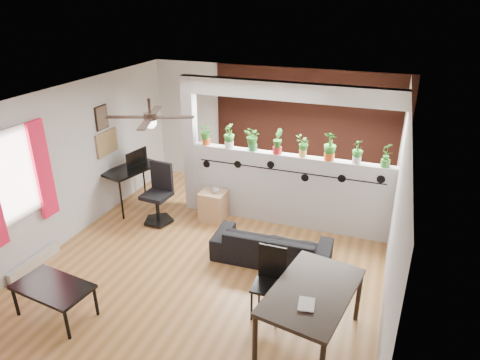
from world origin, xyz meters
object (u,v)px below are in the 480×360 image
(potted_plant_0, at_px, (206,133))
(potted_plant_6, at_px, (358,151))
(potted_plant_3, at_px, (278,141))
(potted_plant_5, at_px, (330,145))
(potted_plant_2, at_px, (253,138))
(computer_desk, at_px, (132,171))
(cup, at_px, (215,190))
(folding_chair, at_px, (270,275))
(office_chair, at_px, (159,197))
(sofa, at_px, (272,246))
(cube_shelf, at_px, (213,206))
(dining_table, at_px, (312,295))
(potted_plant_4, at_px, (303,146))
(coffee_table, at_px, (53,289))
(potted_plant_7, at_px, (387,154))
(ceiling_fan, at_px, (150,119))
(potted_plant_1, at_px, (229,135))

(potted_plant_0, bearing_deg, potted_plant_6, 0.00)
(potted_plant_3, height_order, potted_plant_5, potted_plant_5)
(potted_plant_2, distance_m, potted_plant_6, 1.81)
(potted_plant_3, bearing_deg, potted_plant_0, 180.00)
(potted_plant_2, relative_size, computer_desk, 0.35)
(cup, height_order, computer_desk, computer_desk)
(folding_chair, bearing_deg, computer_desk, 148.97)
(office_chair, bearing_deg, folding_chair, -32.53)
(potted_plant_2, relative_size, sofa, 0.24)
(cube_shelf, distance_m, dining_table, 3.38)
(potted_plant_6, relative_size, cup, 3.08)
(potted_plant_4, relative_size, computer_desk, 0.30)
(computer_desk, bearing_deg, potted_plant_4, 5.93)
(potted_plant_5, relative_size, computer_desk, 0.39)
(potted_plant_2, height_order, coffee_table, potted_plant_2)
(coffee_table, bearing_deg, potted_plant_7, 42.08)
(potted_plant_0, distance_m, office_chair, 1.46)
(ceiling_fan, distance_m, potted_plant_7, 3.73)
(potted_plant_1, xyz_separation_m, potted_plant_5, (1.81, 0.00, 0.02))
(potted_plant_1, height_order, potted_plant_4, potted_plant_1)
(potted_plant_2, xyz_separation_m, potted_plant_7, (2.26, 0.00, -0.01))
(potted_plant_4, xyz_separation_m, potted_plant_5, (0.45, -0.00, 0.06))
(computer_desk, bearing_deg, potted_plant_0, 13.02)
(ceiling_fan, relative_size, potted_plant_4, 3.21)
(cube_shelf, bearing_deg, ceiling_fan, -99.40)
(potted_plant_7, relative_size, cup, 3.12)
(potted_plant_5, height_order, potted_plant_6, potted_plant_5)
(dining_table, bearing_deg, sofa, 121.04)
(ceiling_fan, xyz_separation_m, potted_plant_4, (1.83, 1.80, -0.77))
(potted_plant_7, distance_m, cube_shelf, 3.19)
(folding_chair, bearing_deg, cube_shelf, 129.51)
(potted_plant_6, bearing_deg, potted_plant_4, 180.00)
(folding_chair, bearing_deg, dining_table, -30.73)
(potted_plant_1, relative_size, office_chair, 0.40)
(cube_shelf, distance_m, coffee_table, 3.24)
(potted_plant_2, xyz_separation_m, folding_chair, (1.05, -2.40, -1.01))
(potted_plant_5, bearing_deg, computer_desk, -174.79)
(cup, relative_size, dining_table, 0.08)
(potted_plant_2, relative_size, folding_chair, 0.45)
(potted_plant_0, relative_size, dining_table, 0.27)
(cube_shelf, xyz_separation_m, dining_table, (2.31, -2.42, 0.41))
(potted_plant_0, xyz_separation_m, potted_plant_2, (0.90, 0.00, 0.01))
(potted_plant_1, height_order, potted_plant_3, potted_plant_1)
(potted_plant_1, distance_m, potted_plant_6, 2.26)
(potted_plant_2, xyz_separation_m, cup, (-0.60, -0.34, -0.96))
(potted_plant_0, relative_size, computer_desk, 0.34)
(potted_plant_1, xyz_separation_m, office_chair, (-1.11, -0.73, -1.09))
(folding_chair, bearing_deg, ceiling_fan, 163.09)
(potted_plant_2, distance_m, potted_plant_3, 0.45)
(potted_plant_6, bearing_deg, computer_desk, -175.35)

